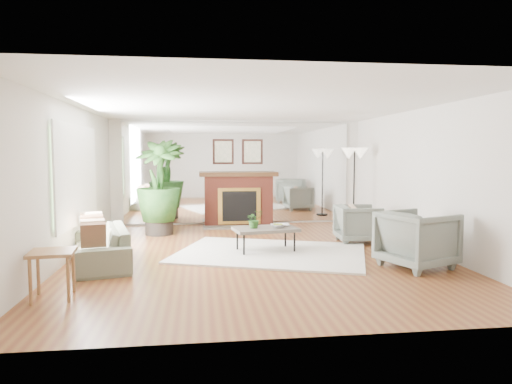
{
  "coord_description": "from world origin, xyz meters",
  "views": [
    {
      "loc": [
        -0.95,
        -7.49,
        1.68
      ],
      "look_at": [
        0.08,
        0.6,
        1.01
      ],
      "focal_mm": 32.0,
      "sensor_mm": 36.0,
      "label": 1
    }
  ],
  "objects": [
    {
      "name": "ground",
      "position": [
        0.0,
        0.0,
        0.0
      ],
      "size": [
        7.0,
        7.0,
        0.0
      ],
      "primitive_type": "plane",
      "color": "brown",
      "rests_on": "ground"
    },
    {
      "name": "wall_left",
      "position": [
        -2.99,
        0.0,
        1.25
      ],
      "size": [
        0.02,
        7.0,
        2.5
      ],
      "primitive_type": "cube",
      "color": "silver",
      "rests_on": "ground"
    },
    {
      "name": "wall_right",
      "position": [
        2.99,
        0.0,
        1.25
      ],
      "size": [
        0.02,
        7.0,
        2.5
      ],
      "primitive_type": "cube",
      "color": "silver",
      "rests_on": "ground"
    },
    {
      "name": "wall_back",
      "position": [
        0.0,
        3.49,
        1.25
      ],
      "size": [
        6.0,
        0.02,
        2.5
      ],
      "primitive_type": "cube",
      "color": "silver",
      "rests_on": "ground"
    },
    {
      "name": "mirror_panel",
      "position": [
        0.0,
        3.47,
        1.25
      ],
      "size": [
        5.4,
        0.04,
        2.4
      ],
      "primitive_type": "cube",
      "color": "silver",
      "rests_on": "wall_back"
    },
    {
      "name": "window_panel",
      "position": [
        -2.96,
        0.4,
        1.35
      ],
      "size": [
        0.04,
        2.4,
        1.5
      ],
      "primitive_type": "cube",
      "color": "#B2E09E",
      "rests_on": "wall_left"
    },
    {
      "name": "fireplace",
      "position": [
        0.0,
        3.26,
        0.66
      ],
      "size": [
        1.85,
        0.83,
        2.05
      ],
      "color": "maroon",
      "rests_on": "ground"
    },
    {
      "name": "area_rug",
      "position": [
        0.26,
        0.04,
        0.02
      ],
      "size": [
        3.66,
        3.13,
        0.03
      ],
      "primitive_type": "cube",
      "rotation": [
        0.0,
        0.0,
        -0.34
      ],
      "color": "white",
      "rests_on": "ground"
    },
    {
      "name": "coffee_table",
      "position": [
        0.19,
        0.18,
        0.39
      ],
      "size": [
        1.16,
        0.79,
        0.43
      ],
      "rotation": [
        0.0,
        0.0,
        0.16
      ],
      "color": "#5A5347",
      "rests_on": "ground"
    },
    {
      "name": "sofa",
      "position": [
        -2.45,
        -0.3,
        0.28
      ],
      "size": [
        1.2,
        2.06,
        0.57
      ],
      "primitive_type": "imported",
      "rotation": [
        0.0,
        0.0,
        -1.33
      ],
      "color": "slate",
      "rests_on": "ground"
    },
    {
      "name": "armchair_back",
      "position": [
        2.08,
        0.85,
        0.36
      ],
      "size": [
        0.84,
        0.82,
        0.72
      ],
      "primitive_type": "imported",
      "rotation": [
        0.0,
        0.0,
        1.51
      ],
      "color": "slate",
      "rests_on": "ground"
    },
    {
      "name": "armchair_front",
      "position": [
        2.27,
        -1.15,
        0.43
      ],
      "size": [
        1.21,
        1.19,
        0.85
      ],
      "primitive_type": "imported",
      "rotation": [
        0.0,
        0.0,
        1.94
      ],
      "color": "slate",
      "rests_on": "ground"
    },
    {
      "name": "side_table",
      "position": [
        -2.65,
        -2.0,
        0.48
      ],
      "size": [
        0.55,
        0.55,
        0.57
      ],
      "rotation": [
        0.0,
        0.0,
        0.12
      ],
      "color": "olive",
      "rests_on": "ground"
    },
    {
      "name": "potted_ficus",
      "position": [
        -1.77,
        2.21,
        1.07
      ],
      "size": [
        1.18,
        1.18,
        2.0
      ],
      "color": "black",
      "rests_on": "ground"
    },
    {
      "name": "floor_lamp",
      "position": [
        2.45,
        2.17,
        1.56
      ],
      "size": [
        0.6,
        0.33,
        1.83
      ],
      "color": "black",
      "rests_on": "ground"
    },
    {
      "name": "tabletop_plant",
      "position": [
        -0.0,
        0.17,
        0.58
      ],
      "size": [
        0.32,
        0.29,
        0.31
      ],
      "primitive_type": "imported",
      "rotation": [
        0.0,
        0.0,
        0.19
      ],
      "color": "#3A6B27",
      "rests_on": "coffee_table"
    },
    {
      "name": "fruit_bowl",
      "position": [
        0.41,
        0.18,
        0.46
      ],
      "size": [
        0.31,
        0.31,
        0.06
      ],
      "primitive_type": "imported",
      "rotation": [
        0.0,
        0.0,
        0.29
      ],
      "color": "olive",
      "rests_on": "coffee_table"
    },
    {
      "name": "book",
      "position": [
        0.44,
        0.43,
        0.44
      ],
      "size": [
        0.24,
        0.31,
        0.02
      ],
      "primitive_type": "imported",
      "rotation": [
        0.0,
        0.0,
        -0.11
      ],
      "color": "olive",
      "rests_on": "coffee_table"
    }
  ]
}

